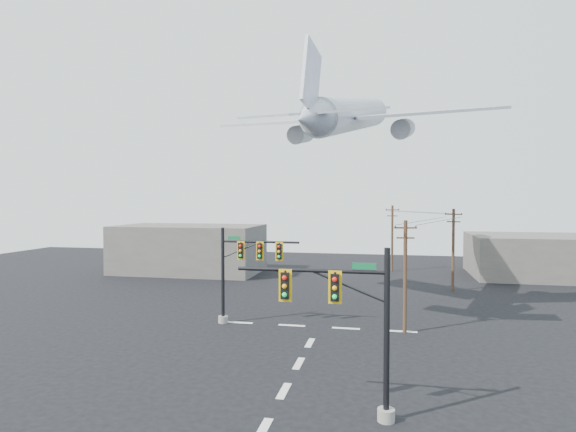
% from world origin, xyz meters
% --- Properties ---
extents(ground, '(120.00, 120.00, 0.00)m').
position_xyz_m(ground, '(0.00, 0.00, 0.00)').
color(ground, black).
rests_on(ground, ground).
extents(lane_markings, '(14.00, 21.20, 0.01)m').
position_xyz_m(lane_markings, '(0.00, 5.33, 0.01)').
color(lane_markings, silver).
rests_on(lane_markings, ground).
extents(signal_mast_near, '(6.82, 0.81, 7.32)m').
position_xyz_m(signal_mast_near, '(3.49, -2.29, 3.92)').
color(signal_mast_near, gray).
rests_on(signal_mast_near, ground).
extents(signal_mast_far, '(6.21, 0.79, 7.22)m').
position_xyz_m(signal_mast_far, '(-5.77, 11.63, 4.05)').
color(signal_mast_far, gray).
rests_on(signal_mast_far, ground).
extents(utility_pole_a, '(1.58, 0.26, 7.88)m').
position_xyz_m(utility_pole_a, '(6.12, 11.71, 4.12)').
color(utility_pole_a, '#48311F').
rests_on(utility_pole_a, ground).
extents(utility_pole_b, '(1.67, 0.55, 8.38)m').
position_xyz_m(utility_pole_b, '(11.45, 28.44, 4.38)').
color(utility_pole_b, '#48311F').
rests_on(utility_pole_b, ground).
extents(utility_pole_c, '(1.75, 0.29, 8.54)m').
position_xyz_m(utility_pole_c, '(5.51, 41.02, 4.47)').
color(utility_pole_c, '#48311F').
rests_on(utility_pole_c, ground).
extents(power_lines, '(7.49, 29.33, 0.33)m').
position_xyz_m(power_lines, '(8.65, 26.55, 7.67)').
color(power_lines, black).
extents(airliner, '(24.36, 25.88, 7.45)m').
position_xyz_m(airliner, '(1.75, 18.67, 16.47)').
color(airliner, silver).
extents(building_left, '(18.00, 10.00, 6.00)m').
position_xyz_m(building_left, '(-20.00, 35.00, 3.00)').
color(building_left, '#605C55').
rests_on(building_left, ground).
extents(building_right, '(14.00, 12.00, 5.00)m').
position_xyz_m(building_right, '(22.00, 40.00, 2.50)').
color(building_right, '#605C55').
rests_on(building_right, ground).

